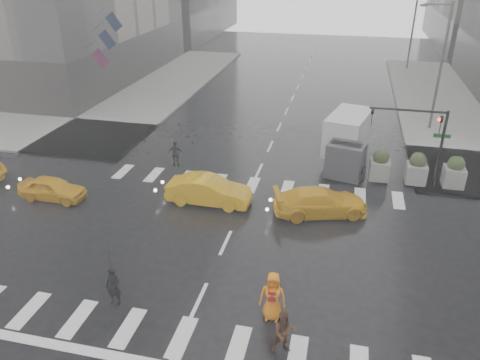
% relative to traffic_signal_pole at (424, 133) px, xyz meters
% --- Properties ---
extents(ground, '(120.00, 120.00, 0.00)m').
position_rel_traffic_signal_pole_xyz_m(ground, '(-9.01, -8.01, -3.22)').
color(ground, black).
rests_on(ground, ground).
extents(sidewalk_nw, '(35.00, 35.00, 0.15)m').
position_rel_traffic_signal_pole_xyz_m(sidewalk_nw, '(-28.51, 9.49, -3.14)').
color(sidewalk_nw, slate).
rests_on(sidewalk_nw, ground).
extents(road_markings, '(18.00, 48.00, 0.01)m').
position_rel_traffic_signal_pole_xyz_m(road_markings, '(-9.01, -8.01, -3.21)').
color(road_markings, silver).
rests_on(road_markings, ground).
extents(traffic_signal_pole, '(4.45, 0.42, 4.50)m').
position_rel_traffic_signal_pole_xyz_m(traffic_signal_pole, '(0.00, 0.00, 0.00)').
color(traffic_signal_pole, black).
rests_on(traffic_signal_pole, ground).
extents(street_lamp_near, '(2.15, 0.22, 9.00)m').
position_rel_traffic_signal_pole_xyz_m(street_lamp_near, '(1.86, 9.99, 1.73)').
color(street_lamp_near, '#59595B').
rests_on(street_lamp_near, ground).
extents(street_lamp_far, '(2.15, 0.22, 9.00)m').
position_rel_traffic_signal_pole_xyz_m(street_lamp_far, '(1.86, 29.99, 1.73)').
color(street_lamp_far, '#59595B').
rests_on(street_lamp_far, ground).
extents(planter_west, '(1.10, 1.10, 1.80)m').
position_rel_traffic_signal_pole_xyz_m(planter_west, '(-2.01, 0.19, -2.23)').
color(planter_west, slate).
rests_on(planter_west, ground).
extents(planter_mid, '(1.10, 1.10, 1.80)m').
position_rel_traffic_signal_pole_xyz_m(planter_mid, '(-0.01, 0.19, -2.23)').
color(planter_mid, slate).
rests_on(planter_mid, ground).
extents(planter_east, '(1.10, 1.10, 1.80)m').
position_rel_traffic_signal_pole_xyz_m(planter_east, '(1.99, 0.19, -2.23)').
color(planter_east, slate).
rests_on(planter_east, ground).
extents(flag_cluster, '(2.87, 3.06, 4.69)m').
position_rel_traffic_signal_pole_xyz_m(flag_cluster, '(-24.09, 10.49, 2.42)').
color(flag_cluster, '#59595B').
rests_on(flag_cluster, ground).
extents(pedestrian_black, '(0.97, 0.98, 2.43)m').
position_rel_traffic_signal_pole_xyz_m(pedestrian_black, '(-12.03, -12.90, -1.58)').
color(pedestrian_black, black).
rests_on(pedestrian_black, ground).
extents(pedestrian_brown, '(0.97, 0.86, 1.65)m').
position_rel_traffic_signal_pole_xyz_m(pedestrian_brown, '(-5.49, -13.81, -2.39)').
color(pedestrian_brown, '#442918').
rests_on(pedestrian_brown, ground).
extents(pedestrian_orange, '(0.99, 0.68, 1.96)m').
position_rel_traffic_signal_pole_xyz_m(pedestrian_orange, '(-6.12, -12.34, -2.23)').
color(pedestrian_orange, orange).
rests_on(pedestrian_orange, ground).
extents(pedestrian_far_a, '(1.01, 0.66, 1.67)m').
position_rel_traffic_signal_pole_xyz_m(pedestrian_far_a, '(-14.12, -0.53, -2.38)').
color(pedestrian_far_a, black).
rests_on(pedestrian_far_a, ground).
extents(pedestrian_far_b, '(1.39, 1.13, 1.88)m').
position_rel_traffic_signal_pole_xyz_m(pedestrian_far_b, '(-3.31, 0.57, -2.28)').
color(pedestrian_far_b, black).
rests_on(pedestrian_far_b, ground).
extents(taxi_front, '(3.60, 1.48, 1.22)m').
position_rel_traffic_signal_pole_xyz_m(taxi_front, '(-19.11, -6.01, -2.61)').
color(taxi_front, '#EFA90C').
rests_on(taxi_front, ground).
extents(taxi_mid, '(4.46, 1.61, 1.46)m').
position_rel_traffic_signal_pole_xyz_m(taxi_mid, '(-10.81, -4.57, -2.49)').
color(taxi_mid, '#EFA90C').
rests_on(taxi_mid, ground).
extents(taxi_rear, '(4.55, 3.10, 1.37)m').
position_rel_traffic_signal_pole_xyz_m(taxi_rear, '(-5.01, -4.39, -2.53)').
color(taxi_rear, '#EFA90C').
rests_on(taxi_rear, ground).
extents(box_truck, '(2.13, 5.67, 3.01)m').
position_rel_traffic_signal_pole_xyz_m(box_truck, '(-3.95, 2.24, -1.61)').
color(box_truck, silver).
rests_on(box_truck, ground).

